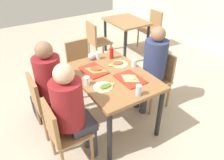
{
  "coord_description": "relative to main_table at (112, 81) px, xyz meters",
  "views": [
    {
      "loc": [
        1.98,
        -1.23,
        2.18
      ],
      "look_at": [
        0.0,
        0.0,
        0.69
      ],
      "focal_mm": 35.12,
      "sensor_mm": 36.0,
      "label": 1
    }
  ],
  "objects": [
    {
      "name": "ground_plane",
      "position": [
        0.0,
        0.0,
        -0.68
      ],
      "size": [
        10.0,
        10.0,
        0.02
      ],
      "primitive_type": "cube",
      "color": "#B7A893"
    },
    {
      "name": "handbag",
      "position": [
        -0.65,
        -0.82,
        -0.53
      ],
      "size": [
        0.32,
        0.16,
        0.28
      ],
      "primitive_type": "cube",
      "rotation": [
        0.0,
        0.0,
        -0.01
      ],
      "color": "black",
      "rests_on": "ground_plane"
    },
    {
      "name": "person_in_brown_jacket",
      "position": [
        0.3,
        -0.67,
        0.07
      ],
      "size": [
        0.32,
        0.42,
        1.26
      ],
      "color": "#383842",
      "rests_on": "ground_plane"
    },
    {
      "name": "paper_plate_near_edge",
      "position": [
        0.18,
        -0.23,
        0.1
      ],
      "size": [
        0.22,
        0.22,
        0.01
      ],
      "primitive_type": "cylinder",
      "color": "white",
      "rests_on": "main_table"
    },
    {
      "name": "plastic_cup_b",
      "position": [
        0.03,
        -0.36,
        0.15
      ],
      "size": [
        0.07,
        0.07,
        0.1
      ],
      "primitive_type": "cylinder",
      "color": "white",
      "rests_on": "main_table"
    },
    {
      "name": "pizza_slice_a",
      "position": [
        -0.2,
        -0.12,
        0.12
      ],
      "size": [
        0.26,
        0.26,
        0.02
      ],
      "color": "#C68C47",
      "rests_on": "tray_red_near"
    },
    {
      "name": "paper_plate_center",
      "position": [
        -0.18,
        0.23,
        0.1
      ],
      "size": [
        0.22,
        0.22,
        0.01
      ],
      "primitive_type": "cylinder",
      "color": "white",
      "rests_on": "main_table"
    },
    {
      "name": "pizza_slice_c",
      "position": [
        -0.19,
        0.21,
        0.12
      ],
      "size": [
        0.19,
        0.23,
        0.02
      ],
      "color": "tan",
      "rests_on": "paper_plate_center"
    },
    {
      "name": "plastic_cup_a",
      "position": [
        -0.03,
        0.36,
        0.15
      ],
      "size": [
        0.07,
        0.07,
        0.1
      ],
      "primitive_type": "cylinder",
      "color": "white",
      "rests_on": "main_table"
    },
    {
      "name": "pizza_slice_d",
      "position": [
        0.2,
        -0.21,
        0.12
      ],
      "size": [
        0.15,
        0.22,
        0.02
      ],
      "color": "tan",
      "rests_on": "paper_plate_near_edge"
    },
    {
      "name": "chair_left_end",
      "position": [
        -0.98,
        0.0,
        -0.17
      ],
      "size": [
        0.4,
        0.4,
        0.85
      ],
      "color": "#9E7247",
      "rests_on": "ground_plane"
    },
    {
      "name": "condiment_bottle",
      "position": [
        -0.39,
        0.23,
        0.18
      ],
      "size": [
        0.06,
        0.06,
        0.16
      ],
      "primitive_type": "cylinder",
      "color": "red",
      "rests_on": "main_table"
    },
    {
      "name": "pizza_slice_b",
      "position": [
        0.2,
        0.13,
        0.12
      ],
      "size": [
        0.23,
        0.2,
        0.02
      ],
      "color": "#DBAD60",
      "rests_on": "tray_red_far"
    },
    {
      "name": "person_in_red",
      "position": [
        -0.3,
        -0.67,
        0.07
      ],
      "size": [
        0.32,
        0.42,
        1.26
      ],
      "color": "#383842",
      "rests_on": "ground_plane"
    },
    {
      "name": "background_table",
      "position": [
        -1.71,
        1.42,
        -0.03
      ],
      "size": [
        0.9,
        0.7,
        0.77
      ],
      "color": "#9E7247",
      "rests_on": "ground_plane"
    },
    {
      "name": "chair_near_left",
      "position": [
        -0.3,
        -0.81,
        -0.17
      ],
      "size": [
        0.4,
        0.4,
        0.85
      ],
      "color": "#9E7247",
      "rests_on": "ground_plane"
    },
    {
      "name": "chair_near_right",
      "position": [
        0.3,
        -0.81,
        -0.17
      ],
      "size": [
        0.4,
        0.4,
        0.85
      ],
      "color": "#9E7247",
      "rests_on": "ground_plane"
    },
    {
      "name": "tray_red_near",
      "position": [
        -0.21,
        -0.15,
        0.11
      ],
      "size": [
        0.38,
        0.3,
        0.02
      ],
      "primitive_type": "cube",
      "rotation": [
        0.0,
        0.0,
        0.1
      ],
      "color": "red",
      "rests_on": "main_table"
    },
    {
      "name": "main_table",
      "position": [
        0.0,
        0.0,
        0.0
      ],
      "size": [
        1.19,
        0.85,
        0.77
      ],
      "color": "olive",
      "rests_on": "ground_plane"
    },
    {
      "name": "tray_red_far",
      "position": [
        0.21,
        0.13,
        0.11
      ],
      "size": [
        0.37,
        0.27,
        0.02
      ],
      "primitive_type": "cube",
      "rotation": [
        0.0,
        0.0,
        0.02
      ],
      "color": "red",
      "rests_on": "main_table"
    },
    {
      "name": "person_far_side",
      "position": [
        -0.0,
        0.67,
        0.07
      ],
      "size": [
        0.32,
        0.42,
        1.26
      ],
      "color": "#383842",
      "rests_on": "ground_plane"
    },
    {
      "name": "chair_far_side",
      "position": [
        0.0,
        0.81,
        -0.17
      ],
      "size": [
        0.4,
        0.4,
        0.85
      ],
      "color": "#9E7247",
      "rests_on": "ground_plane"
    },
    {
      "name": "background_chair_near",
      "position": [
        -1.71,
        0.68,
        -0.17
      ],
      "size": [
        0.4,
        0.4,
        0.85
      ],
      "color": "#9E7247",
      "rests_on": "ground_plane"
    },
    {
      "name": "foil_bundle",
      "position": [
        -0.51,
        -0.02,
        0.15
      ],
      "size": [
        0.1,
        0.1,
        0.1
      ],
      "primitive_type": "sphere",
      "color": "silver",
      "rests_on": "main_table"
    },
    {
      "name": "plastic_cup_c",
      "position": [
        -0.48,
        0.06,
        0.15
      ],
      "size": [
        0.07,
        0.07,
        0.1
      ],
      "primitive_type": "cylinder",
      "color": "white",
      "rests_on": "main_table"
    },
    {
      "name": "soda_can",
      "position": [
        0.51,
        0.02,
        0.16
      ],
      "size": [
        0.07,
        0.07,
        0.12
      ],
      "primitive_type": "cylinder",
      "color": "#B7BCC6",
      "rests_on": "main_table"
    },
    {
      "name": "background_chair_far",
      "position": [
        -1.71,
        2.15,
        -0.17
      ],
      "size": [
        0.4,
        0.4,
        0.85
      ],
      "color": "#9E7247",
      "rests_on": "ground_plane"
    }
  ]
}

